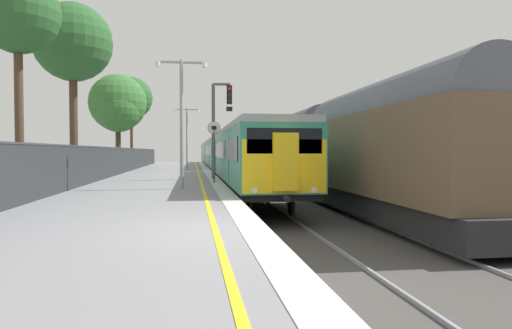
% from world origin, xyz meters
% --- Properties ---
extents(ground, '(17.40, 110.00, 1.21)m').
position_xyz_m(ground, '(2.64, 0.00, -0.61)').
color(ground, gray).
extents(commuter_train_at_platform, '(2.83, 61.82, 3.81)m').
position_xyz_m(commuter_train_at_platform, '(2.10, 35.99, 1.27)').
color(commuter_train_at_platform, '#2D846B').
rests_on(commuter_train_at_platform, ground).
extents(freight_train_adjacent_track, '(2.60, 27.10, 4.93)m').
position_xyz_m(freight_train_adjacent_track, '(6.10, 13.73, 1.70)').
color(freight_train_adjacent_track, '#232326').
rests_on(freight_train_adjacent_track, ground).
extents(signal_gantry, '(1.10, 0.24, 5.10)m').
position_xyz_m(signal_gantry, '(0.62, 15.60, 3.18)').
color(signal_gantry, '#47474C').
rests_on(signal_gantry, ground).
extents(speed_limit_sign, '(0.59, 0.08, 2.89)m').
position_xyz_m(speed_limit_sign, '(0.25, 12.83, 1.84)').
color(speed_limit_sign, '#59595B').
rests_on(speed_limit_sign, ground).
extents(platform_lamp_mid, '(2.00, 0.20, 5.09)m').
position_xyz_m(platform_lamp_mid, '(-1.18, 9.61, 3.04)').
color(platform_lamp_mid, '#93999E').
rests_on(platform_lamp_mid, ground).
extents(platform_lamp_far, '(2.00, 0.20, 4.92)m').
position_xyz_m(platform_lamp_far, '(-1.18, 28.15, 2.95)').
color(platform_lamp_far, '#93999E').
rests_on(platform_lamp_far, ground).
extents(background_tree_left, '(4.57, 4.65, 7.68)m').
position_xyz_m(background_tree_left, '(-6.63, 29.02, 5.19)').
color(background_tree_left, '#473323').
rests_on(background_tree_left, ground).
extents(background_tree_centre, '(3.96, 3.96, 9.04)m').
position_xyz_m(background_tree_centre, '(-6.84, 15.76, 6.91)').
color(background_tree_centre, '#473323').
rests_on(background_tree_centre, ground).
extents(background_tree_right, '(4.15, 4.15, 8.83)m').
position_xyz_m(background_tree_right, '(-6.74, 37.79, 6.65)').
color(background_tree_right, '#473323').
rests_on(background_tree_right, ground).
extents(background_tree_back, '(3.08, 3.08, 8.25)m').
position_xyz_m(background_tree_back, '(-7.21, 9.67, 6.56)').
color(background_tree_back, '#473323').
rests_on(background_tree_back, ground).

